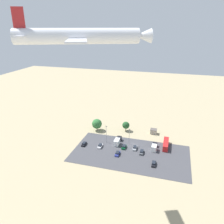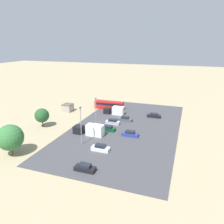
{
  "view_description": "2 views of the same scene",
  "coord_description": "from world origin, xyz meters",
  "px_view_note": "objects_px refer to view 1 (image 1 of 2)",
  "views": [
    {
      "loc": [
        -17.46,
        102.02,
        59.94
      ],
      "look_at": [
        4.21,
        27.27,
        29.02
      ],
      "focal_mm": 35.0,
      "sensor_mm": 36.0,
      "label": 1
    },
    {
      "loc": [
        59.98,
        25.81,
        24.91
      ],
      "look_at": [
        1.37,
        4.97,
        5.03
      ],
      "focal_mm": 35.0,
      "sensor_mm": 36.0,
      "label": 2
    }
  ],
  "objects_px": {
    "bus": "(166,144)",
    "parked_car_0": "(100,146)",
    "parked_car_5": "(142,152)",
    "parked_car_2": "(135,148)",
    "parked_car_6": "(124,147)",
    "parked_car_4": "(117,154)",
    "parked_car_1": "(154,164)",
    "parked_car_3": "(84,144)",
    "shed_building": "(154,131)",
    "parked_truck_0": "(154,147)",
    "airplane": "(84,36)",
    "parked_truck_1": "(118,141)"
  },
  "relations": [
    {
      "from": "parked_car_6",
      "to": "airplane",
      "type": "height_order",
      "value": "airplane"
    },
    {
      "from": "parked_truck_0",
      "to": "parked_truck_1",
      "type": "relative_size",
      "value": 0.84
    },
    {
      "from": "shed_building",
      "to": "parked_truck_0",
      "type": "height_order",
      "value": "parked_truck_0"
    },
    {
      "from": "parked_car_2",
      "to": "parked_car_6",
      "type": "distance_m",
      "value": 5.69
    },
    {
      "from": "parked_car_2",
      "to": "parked_car_3",
      "type": "height_order",
      "value": "parked_car_2"
    },
    {
      "from": "parked_car_1",
      "to": "parked_car_3",
      "type": "bearing_deg",
      "value": 168.39
    },
    {
      "from": "parked_car_3",
      "to": "airplane",
      "type": "distance_m",
      "value": 70.2
    },
    {
      "from": "parked_car_0",
      "to": "parked_car_1",
      "type": "bearing_deg",
      "value": -15.69
    },
    {
      "from": "parked_truck_0",
      "to": "shed_building",
      "type": "bearing_deg",
      "value": 97.31
    },
    {
      "from": "parked_truck_0",
      "to": "airplane",
      "type": "xyz_separation_m",
      "value": [
        18.13,
        43.27,
        55.86
      ]
    },
    {
      "from": "parked_truck_1",
      "to": "airplane",
      "type": "height_order",
      "value": "airplane"
    },
    {
      "from": "parked_car_6",
      "to": "parked_car_3",
      "type": "bearing_deg",
      "value": -172.02
    },
    {
      "from": "parked_car_0",
      "to": "airplane",
      "type": "xyz_separation_m",
      "value": [
        -9.52,
        37.56,
        56.53
      ]
    },
    {
      "from": "parked_truck_0",
      "to": "airplane",
      "type": "bearing_deg",
      "value": -112.73
    },
    {
      "from": "parked_car_3",
      "to": "parked_truck_0",
      "type": "distance_m",
      "value": 37.16
    },
    {
      "from": "parked_car_1",
      "to": "parked_car_6",
      "type": "xyz_separation_m",
      "value": [
        16.58,
        -10.78,
        0.02
      ]
    },
    {
      "from": "bus",
      "to": "parked_car_0",
      "type": "height_order",
      "value": "bus"
    },
    {
      "from": "parked_car_4",
      "to": "parked_car_5",
      "type": "xyz_separation_m",
      "value": [
        -11.35,
        -4.75,
        0.0
      ]
    },
    {
      "from": "parked_car_3",
      "to": "parked_car_5",
      "type": "xyz_separation_m",
      "value": [
        -31.01,
        -0.59,
        0.02
      ]
    },
    {
      "from": "parked_truck_1",
      "to": "parked_car_2",
      "type": "bearing_deg",
      "value": -16.75
    },
    {
      "from": "bus",
      "to": "parked_car_3",
      "type": "xyz_separation_m",
      "value": [
        42.2,
        10.41,
        -1.02
      ]
    },
    {
      "from": "bus",
      "to": "parked_truck_1",
      "type": "bearing_deg",
      "value": 8.48
    },
    {
      "from": "shed_building",
      "to": "parked_car_4",
      "type": "height_order",
      "value": "shed_building"
    },
    {
      "from": "parked_truck_1",
      "to": "airplane",
      "type": "relative_size",
      "value": 0.25
    },
    {
      "from": "bus",
      "to": "parked_car_6",
      "type": "distance_m",
      "value": 22.18
    },
    {
      "from": "parked_car_5",
      "to": "parked_car_3",
      "type": "bearing_deg",
      "value": 1.1
    },
    {
      "from": "bus",
      "to": "parked_car_5",
      "type": "relative_size",
      "value": 2.47
    },
    {
      "from": "parked_car_1",
      "to": "parked_car_4",
      "type": "xyz_separation_m",
      "value": [
        18.24,
        -3.63,
        0.02
      ]
    },
    {
      "from": "parked_car_0",
      "to": "parked_car_6",
      "type": "xyz_separation_m",
      "value": [
        -12.32,
        -2.66,
        -0.02
      ]
    },
    {
      "from": "parked_car_5",
      "to": "parked_car_6",
      "type": "height_order",
      "value": "parked_car_5"
    },
    {
      "from": "parked_car_0",
      "to": "parked_car_4",
      "type": "relative_size",
      "value": 0.96
    },
    {
      "from": "airplane",
      "to": "parked_car_2",
      "type": "bearing_deg",
      "value": 145.47
    },
    {
      "from": "airplane",
      "to": "parked_car_3",
      "type": "bearing_deg",
      "value": -176.36
    },
    {
      "from": "parked_car_0",
      "to": "parked_car_1",
      "type": "height_order",
      "value": "parked_car_0"
    },
    {
      "from": "parked_truck_0",
      "to": "parked_truck_1",
      "type": "distance_m",
      "value": 19.85
    },
    {
      "from": "parked_car_5",
      "to": "airplane",
      "type": "height_order",
      "value": "airplane"
    },
    {
      "from": "shed_building",
      "to": "parked_car_2",
      "type": "bearing_deg",
      "value": 70.32
    },
    {
      "from": "parked_car_4",
      "to": "parked_truck_1",
      "type": "height_order",
      "value": "parked_truck_1"
    },
    {
      "from": "parked_car_1",
      "to": "parked_car_4",
      "type": "height_order",
      "value": "parked_car_4"
    },
    {
      "from": "parked_car_5",
      "to": "parked_truck_0",
      "type": "bearing_deg",
      "value": -136.09
    },
    {
      "from": "parked_car_1",
      "to": "airplane",
      "type": "height_order",
      "value": "airplane"
    },
    {
      "from": "parked_car_5",
      "to": "parked_car_2",
      "type": "bearing_deg",
      "value": -36.45
    },
    {
      "from": "parked_car_1",
      "to": "airplane",
      "type": "bearing_deg",
      "value": -123.34
    },
    {
      "from": "parked_car_5",
      "to": "parked_car_6",
      "type": "distance_m",
      "value": 9.98
    },
    {
      "from": "bus",
      "to": "parked_car_1",
      "type": "distance_m",
      "value": 18.72
    },
    {
      "from": "parked_car_0",
      "to": "parked_car_5",
      "type": "height_order",
      "value": "parked_car_0"
    },
    {
      "from": "bus",
      "to": "parked_car_0",
      "type": "distance_m",
      "value": 34.71
    },
    {
      "from": "parked_car_4",
      "to": "parked_truck_1",
      "type": "xyz_separation_m",
      "value": [
        2.84,
        -10.78,
        0.77
      ]
    },
    {
      "from": "parked_car_0",
      "to": "parked_car_6",
      "type": "distance_m",
      "value": 12.6
    },
    {
      "from": "shed_building",
      "to": "parked_truck_1",
      "type": "bearing_deg",
      "value": 44.97
    }
  ]
}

